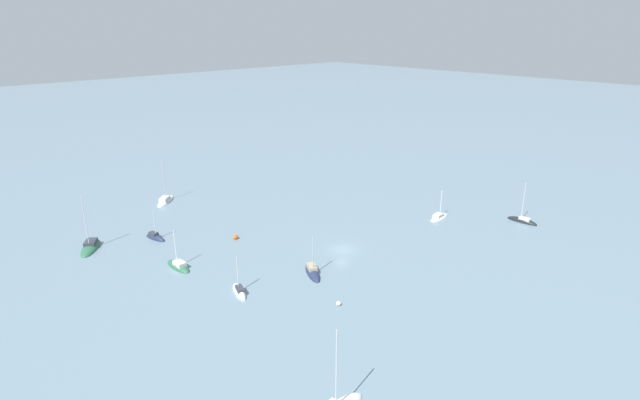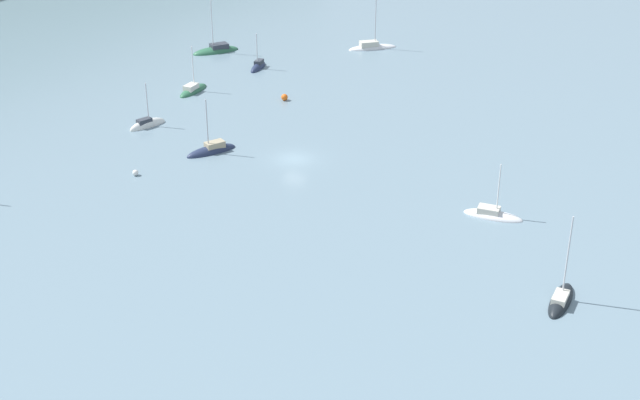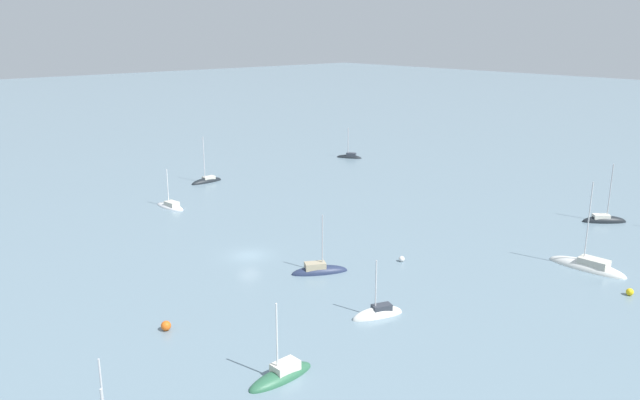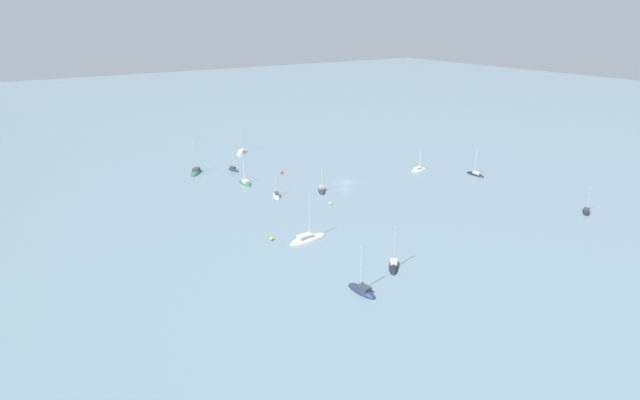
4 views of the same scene
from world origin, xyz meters
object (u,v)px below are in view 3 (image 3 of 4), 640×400
object	(u,v)px
mooring_buoy_0	(402,259)
mooring_buoy_2	(166,326)
sailboat_0	(587,268)
sailboat_6	(378,315)
sailboat_9	(281,376)
sailboat_2	(604,221)
sailboat_7	(207,182)
mooring_buoy_1	(630,292)
sailboat_10	(170,207)
sailboat_11	(319,272)
sailboat_4	(349,157)

from	to	relation	value
mooring_buoy_0	mooring_buoy_2	distance (m)	28.46
sailboat_0	sailboat_6	size ratio (longest dim) A/B	1.65
sailboat_6	sailboat_9	distance (m)	13.45
mooring_buoy_2	sailboat_2	bearing A→B (deg)	169.87
sailboat_7	mooring_buoy_1	world-z (taller)	sailboat_7
sailboat_2	sailboat_10	bearing A→B (deg)	173.80
sailboat_2	sailboat_7	distance (m)	63.14
sailboat_11	sailboat_2	bearing A→B (deg)	12.39
mooring_buoy_1	mooring_buoy_2	distance (m)	45.21
sailboat_4	sailboat_10	bearing A→B (deg)	70.21
sailboat_2	sailboat_9	xyz separation A→B (m)	(57.86, 2.01, 0.02)
sailboat_0	sailboat_6	distance (m)	27.14
sailboat_0	sailboat_10	size ratio (longest dim) A/B	1.70
sailboat_2	sailboat_10	world-z (taller)	sailboat_2
sailboat_9	mooring_buoy_0	size ratio (longest dim) A/B	10.60
sailboat_7	sailboat_4	bearing A→B (deg)	176.51
sailboat_2	sailboat_6	bearing A→B (deg)	-138.71
mooring_buoy_1	sailboat_11	bearing A→B (deg)	-52.24
mooring_buoy_0	mooring_buoy_1	bearing A→B (deg)	115.35
sailboat_4	sailboat_0	bearing A→B (deg)	129.00
sailboat_10	sailboat_11	xyz separation A→B (m)	(0.28, 33.99, 0.01)
sailboat_11	sailboat_10	bearing A→B (deg)	118.05
sailboat_9	sailboat_7	bearing A→B (deg)	-118.18
sailboat_9	sailboat_10	world-z (taller)	sailboat_9
sailboat_0	sailboat_7	distance (m)	63.70
sailboat_4	sailboat_9	bearing A→B (deg)	101.71
mooring_buoy_0	mooring_buoy_1	size ratio (longest dim) A/B	0.89
sailboat_6	sailboat_7	distance (m)	57.78
sailboat_2	mooring_buoy_2	size ratio (longest dim) A/B	10.14
sailboat_7	sailboat_11	xyz separation A→B (m)	(12.64, 44.01, 0.02)
sailboat_10	mooring_buoy_0	size ratio (longest dim) A/B	9.56
sailboat_9	sailboat_10	size ratio (longest dim) A/B	1.11
sailboat_6	sailboat_7	size ratio (longest dim) A/B	0.74
sailboat_9	sailboat_11	xyz separation A→B (m)	(-16.18, -14.06, -0.00)
sailboat_0	sailboat_6	world-z (taller)	sailboat_0
sailboat_7	sailboat_9	size ratio (longest dim) A/B	1.25
mooring_buoy_1	mooring_buoy_2	xyz separation A→B (m)	(38.43, -23.81, 0.08)
sailboat_6	mooring_buoy_1	xyz separation A→B (m)	(-22.33, 13.39, 0.29)
mooring_buoy_1	mooring_buoy_2	bearing A→B (deg)	-31.78
sailboat_0	sailboat_10	xyz separation A→B (m)	(22.94, -52.80, -0.01)
sailboat_2	sailboat_4	xyz separation A→B (m)	(-4.21, -54.94, 0.02)
sailboat_0	sailboat_4	world-z (taller)	sailboat_0
sailboat_11	sailboat_0	bearing A→B (deg)	-10.49
sailboat_9	sailboat_10	bearing A→B (deg)	-110.69
sailboat_0	sailboat_7	size ratio (longest dim) A/B	1.22
sailboat_2	sailboat_4	size ratio (longest dim) A/B	1.34
sailboat_9	mooring_buoy_0	world-z (taller)	sailboat_9
sailboat_7	mooring_buoy_2	xyz separation A→B (m)	(31.69, 45.22, 0.35)
sailboat_0	sailboat_11	distance (m)	29.88
sailboat_2	mooring_buoy_0	distance (m)	33.44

